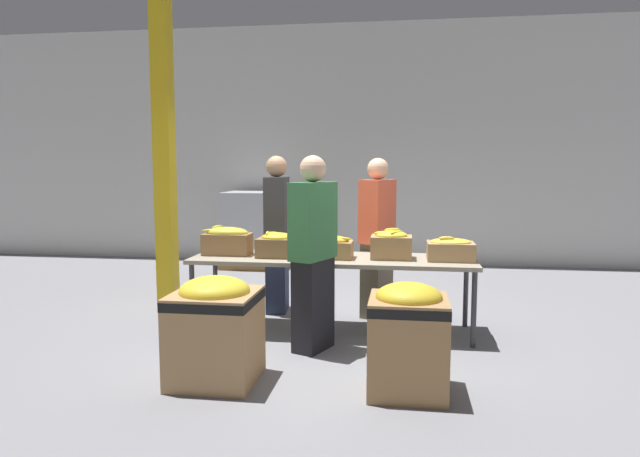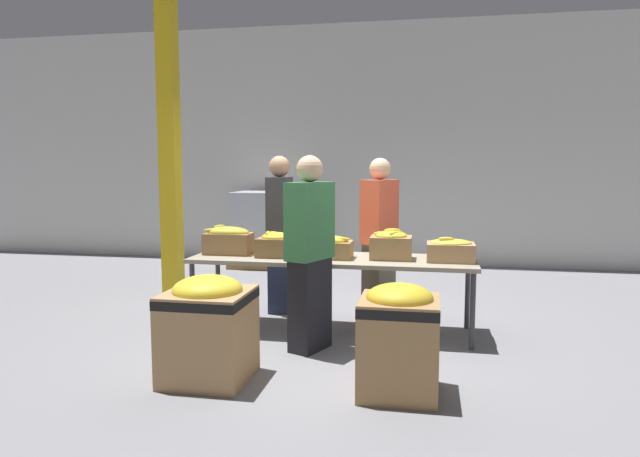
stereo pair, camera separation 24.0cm
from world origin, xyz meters
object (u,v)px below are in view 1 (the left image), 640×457
banana_box_4 (451,249)px  pallet_stack_0 (251,230)px  volunteer_2 (377,239)px  volunteer_0 (277,235)px  support_pillar (164,136)px  banana_box_0 (227,240)px  donation_bin_0 (215,326)px  banana_box_1 (277,245)px  donation_bin_1 (408,335)px  banana_box_2 (330,247)px  volunteer_1 (313,255)px  sorting_table (333,262)px  banana_box_3 (391,244)px

banana_box_4 → pallet_stack_0: 4.57m
volunteer_2 → pallet_stack_0: bearing=-119.2°
volunteer_0 → support_pillar: support_pillar is taller
banana_box_0 → banana_box_4: 2.23m
donation_bin_0 → support_pillar: support_pillar is taller
banana_box_1 → volunteer_2: (0.96, 0.68, -0.01)m
donation_bin_1 → banana_box_2: bearing=118.0°
banana_box_0 → banana_box_1: (0.54, -0.05, -0.02)m
volunteer_0 → donation_bin_0: bearing=-5.0°
support_pillar → volunteer_1: bearing=-35.7°
sorting_table → volunteer_0: volunteer_0 is taller
banana_box_2 → banana_box_3: bearing=5.8°
sorting_table → volunteer_1: (-0.10, -0.61, 0.17)m
banana_box_1 → banana_box_3: banana_box_3 is taller
banana_box_0 → support_pillar: support_pillar is taller
volunteer_1 → banana_box_2: bearing=14.8°
banana_box_2 → banana_box_4: bearing=1.6°
sorting_table → support_pillar: size_ratio=0.70×
volunteer_2 → pallet_stack_0: 3.60m
donation_bin_1 → pallet_stack_0: (-2.52, 4.95, 0.17)m
sorting_table → banana_box_2: (-0.02, -0.05, 0.16)m
sorting_table → volunteer_1: bearing=-99.2°
volunteer_1 → support_pillar: bearing=77.2°
donation_bin_0 → volunteer_2: bearing=61.8°
banana_box_1 → support_pillar: (-1.54, 0.86, 1.13)m
volunteer_0 → donation_bin_0: (0.00, -2.17, -0.44)m
donation_bin_1 → volunteer_1: bearing=134.2°
sorting_table → banana_box_4: size_ratio=6.28×
banana_box_1 → volunteer_0: (-0.17, 0.74, 0.01)m
volunteer_0 → volunteer_2: size_ratio=1.02×
volunteer_0 → donation_bin_0: 2.22m
banana_box_3 → volunteer_1: volunteer_1 is taller
banana_box_2 → volunteer_0: 1.02m
sorting_table → volunteer_2: bearing=57.0°
banana_box_1 → pallet_stack_0: bearing=109.3°
banana_box_3 → sorting_table: bearing=-178.7°
sorting_table → pallet_stack_0: bearing=117.1°
support_pillar → banana_box_2: bearing=-22.7°
sorting_table → volunteer_0: bearing=135.9°
volunteer_2 → banana_box_3: bearing=38.2°
banana_box_0 → donation_bin_0: bearing=-76.1°
donation_bin_0 → support_pillar: (-1.37, 2.29, 1.57)m
sorting_table → pallet_stack_0: (-1.78, 3.48, -0.10)m
banana_box_4 → donation_bin_1: banana_box_4 is taller
volunteer_0 → donation_bin_1: bearing=28.9°
banana_box_3 → pallet_stack_0: bearing=124.3°
banana_box_3 → pallet_stack_0: 4.20m
banana_box_0 → donation_bin_1: (1.83, -1.48, -0.46)m
banana_box_0 → volunteer_1: 1.17m
banana_box_3 → donation_bin_0: banana_box_3 is taller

